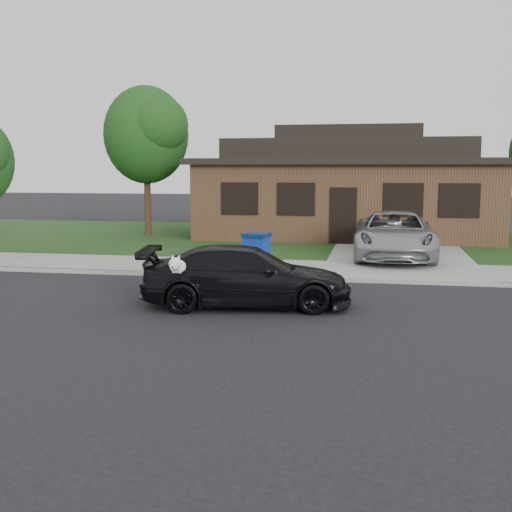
# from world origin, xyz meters

# --- Properties ---
(ground) EXTENTS (120.00, 120.00, 0.00)m
(ground) POSITION_xyz_m (0.00, 0.00, 0.00)
(ground) COLOR black
(ground) RESTS_ON ground
(sidewalk) EXTENTS (60.00, 3.00, 0.12)m
(sidewalk) POSITION_xyz_m (0.00, 5.00, 0.06)
(sidewalk) COLOR gray
(sidewalk) RESTS_ON ground
(curb) EXTENTS (60.00, 0.12, 0.12)m
(curb) POSITION_xyz_m (0.00, 3.50, 0.06)
(curb) COLOR gray
(curb) RESTS_ON ground
(lawn) EXTENTS (60.00, 13.00, 0.13)m
(lawn) POSITION_xyz_m (0.00, 13.00, 0.07)
(lawn) COLOR #193814
(lawn) RESTS_ON ground
(driveway) EXTENTS (4.50, 13.00, 0.14)m
(driveway) POSITION_xyz_m (6.00, 10.00, 0.07)
(driveway) COLOR gray
(driveway) RESTS_ON ground
(sedan) EXTENTS (4.78, 2.54, 1.32)m
(sedan) POSITION_xyz_m (2.47, 0.05, 0.66)
(sedan) COLOR black
(sedan) RESTS_ON ground
(minivan) EXTENTS (2.49, 5.36, 1.49)m
(minivan) POSITION_xyz_m (5.82, 7.46, 0.88)
(minivan) COLOR #9FA2A6
(minivan) RESTS_ON driveway
(recycling_bin) EXTENTS (0.77, 0.77, 1.09)m
(recycling_bin) POSITION_xyz_m (1.98, 3.96, 0.67)
(recycling_bin) COLOR navy
(recycling_bin) RESTS_ON sidewalk
(house) EXTENTS (12.60, 8.60, 4.65)m
(house) POSITION_xyz_m (4.00, 15.00, 2.13)
(house) COLOR #422B1C
(house) RESTS_ON ground
(tree_0) EXTENTS (3.78, 3.60, 6.34)m
(tree_0) POSITION_xyz_m (-4.34, 12.88, 4.48)
(tree_0) COLOR #332114
(tree_0) RESTS_ON ground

